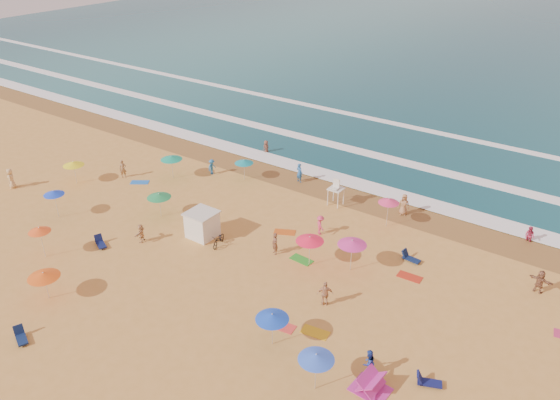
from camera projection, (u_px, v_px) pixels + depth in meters
The scene contains 13 objects.
ground at pixel (256, 256), 40.43m from camera, with size 220.00×220.00×0.00m, color gold.
ocean at pixel (530, 48), 101.17m from camera, with size 220.00×140.00×0.18m, color #0C4756.
wet_sand at pixel (339, 193), 49.47m from camera, with size 220.00×220.00×0.00m, color olive.
surf_foam at pixel (382, 160), 55.80m from camera, with size 200.00×18.70×0.05m.
cabana at pixel (202, 225), 42.51m from camera, with size 2.00×2.00×2.00m, color white.
cabana_roof at pixel (201, 213), 42.01m from camera, with size 2.20×2.20×0.12m, color silver.
bicycle at pixel (219, 240), 41.57m from camera, with size 0.64×1.83×0.96m, color black.
lifeguard_stand at pixel (336, 194), 47.04m from camera, with size 1.20×1.20×2.10m, color white, non-canonical shape.
beach_umbrellas at pixel (268, 240), 38.54m from camera, with size 56.54×23.48×0.81m.
loungers at pixel (301, 329), 33.16m from camera, with size 63.30×22.04×0.34m.
towels at pixel (233, 275), 38.38m from camera, with size 48.22×19.13×0.03m.
popup_tents at pixel (517, 358), 30.43m from camera, with size 14.18×14.55×1.20m.
beachgoers at pixel (313, 223), 43.19m from camera, with size 49.37×22.87×2.14m.
Camera 1 is at (20.78, -26.61, 22.71)m, focal length 35.00 mm.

